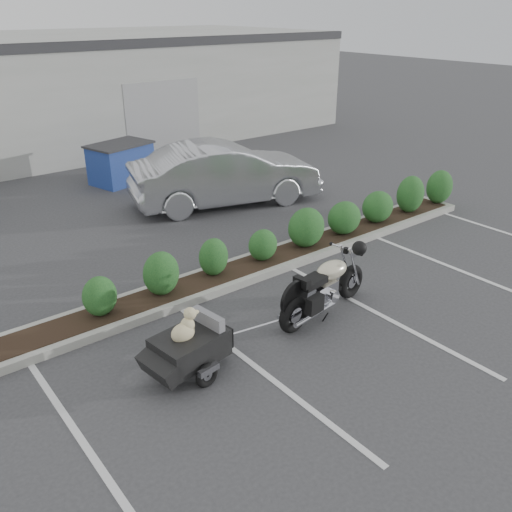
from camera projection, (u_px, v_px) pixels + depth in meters
ground at (307, 322)px, 9.46m from camera, size 90.00×90.00×0.00m
planter_kerb at (271, 261)px, 11.55m from camera, size 12.00×1.00×0.15m
building at (6, 92)px, 20.74m from camera, size 26.00×10.00×4.00m
motorcycle at (325, 288)px, 9.50m from camera, size 2.31×0.88×1.33m
pet_trailer at (189, 346)px, 7.98m from camera, size 1.86×1.05×1.10m
sedan at (225, 174)px, 14.78m from camera, size 5.43×3.12×1.69m
dumpster at (121, 163)px, 16.70m from camera, size 2.11×1.70×1.21m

